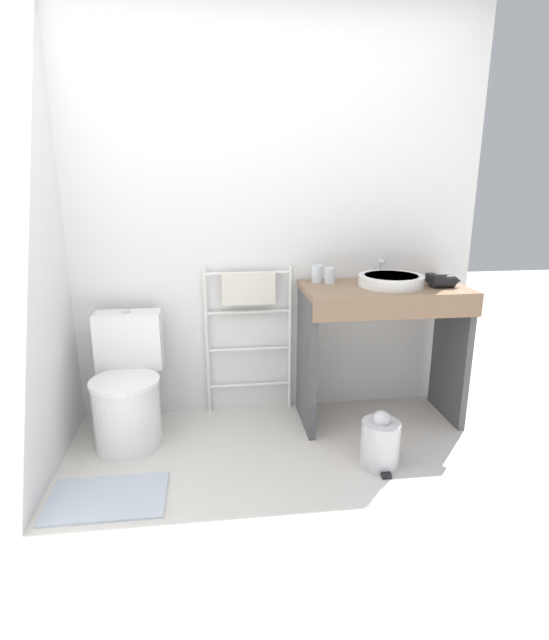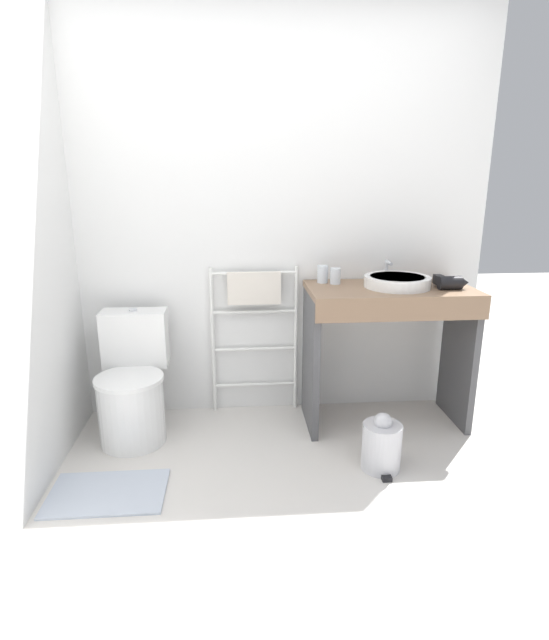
# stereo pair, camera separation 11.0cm
# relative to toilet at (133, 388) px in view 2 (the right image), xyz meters

# --- Properties ---
(ground_plane) EXTENTS (12.00, 12.00, 0.00)m
(ground_plane) POSITION_rel_toilet_xyz_m (0.86, -1.13, -0.31)
(ground_plane) COLOR silver
(wall_back) EXTENTS (2.64, 0.12, 2.47)m
(wall_back) POSITION_rel_toilet_xyz_m (0.86, 0.39, 0.93)
(wall_back) COLOR white
(wall_back) RESTS_ON ground_plane
(wall_side) EXTENTS (0.12, 2.17, 2.47)m
(wall_side) POSITION_rel_toilet_xyz_m (-0.40, -0.40, 0.93)
(wall_side) COLOR white
(wall_side) RESTS_ON ground_plane
(toilet) EXTENTS (0.39, 0.54, 0.73)m
(toilet) POSITION_rel_toilet_xyz_m (0.00, 0.00, 0.00)
(toilet) COLOR white
(toilet) RESTS_ON ground_plane
(towel_radiator) EXTENTS (0.56, 0.06, 0.96)m
(towel_radiator) POSITION_rel_toilet_xyz_m (0.73, 0.28, 0.38)
(towel_radiator) COLOR white
(towel_radiator) RESTS_ON ground_plane
(vanity_counter) EXTENTS (0.97, 0.53, 0.87)m
(vanity_counter) POSITION_rel_toilet_xyz_m (1.52, 0.05, 0.28)
(vanity_counter) COLOR #84664C
(vanity_counter) RESTS_ON ground_plane
(sink_basin) EXTENTS (0.39, 0.39, 0.06)m
(sink_basin) POSITION_rel_toilet_xyz_m (1.56, 0.06, 0.59)
(sink_basin) COLOR white
(sink_basin) RESTS_ON vanity_counter
(faucet) EXTENTS (0.02, 0.10, 0.13)m
(faucet) POSITION_rel_toilet_xyz_m (1.56, 0.26, 0.64)
(faucet) COLOR silver
(faucet) RESTS_ON vanity_counter
(cup_near_wall) EXTENTS (0.07, 0.07, 0.10)m
(cup_near_wall) POSITION_rel_toilet_xyz_m (1.14, 0.22, 0.61)
(cup_near_wall) COLOR silver
(cup_near_wall) RESTS_ON vanity_counter
(cup_near_edge) EXTENTS (0.06, 0.06, 0.10)m
(cup_near_edge) POSITION_rel_toilet_xyz_m (1.21, 0.18, 0.61)
(cup_near_edge) COLOR silver
(cup_near_edge) RESTS_ON vanity_counter
(hair_dryer) EXTENTS (0.18, 0.17, 0.08)m
(hair_dryer) POSITION_rel_toilet_xyz_m (1.85, -0.02, 0.60)
(hair_dryer) COLOR black
(hair_dryer) RESTS_ON vanity_counter
(trash_bin) EXTENTS (0.21, 0.24, 0.32)m
(trash_bin) POSITION_rel_toilet_xyz_m (1.36, -0.47, -0.17)
(trash_bin) COLOR silver
(trash_bin) RESTS_ON ground_plane
(bath_mat) EXTENTS (0.56, 0.36, 0.01)m
(bath_mat) POSITION_rel_toilet_xyz_m (-0.03, -0.58, -0.30)
(bath_mat) COLOR #B2BCCC
(bath_mat) RESTS_ON ground_plane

